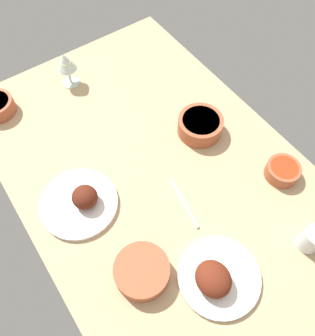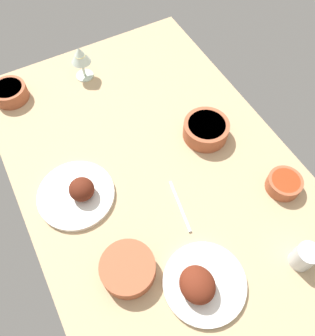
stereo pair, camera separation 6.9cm
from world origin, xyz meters
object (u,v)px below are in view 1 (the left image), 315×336
(bowl_pasta, at_px, (142,271))
(bowl_sauce, at_px, (283,171))
(plate_far_side, at_px, (216,278))
(plate_center_main, at_px, (81,201))
(wine_glass, at_px, (66,63))
(fork_loose, at_px, (184,203))
(water_tumbler, at_px, (312,239))
(bowl_onions, at_px, (200,125))

(bowl_pasta, bearing_deg, bowl_sauce, 90.71)
(plate_far_side, xyz_separation_m, plate_center_main, (-0.43, -0.20, -0.01))
(plate_center_main, bearing_deg, wine_glass, 155.82)
(bowl_pasta, height_order, fork_loose, bowl_pasta)
(plate_center_main, distance_m, wine_glass, 0.55)
(plate_far_side, height_order, bowl_pasta, plate_far_side)
(water_tumbler, bearing_deg, bowl_sauce, 153.01)
(plate_center_main, xyz_separation_m, bowl_sauce, (0.29, 0.60, 0.01))
(bowl_pasta, relative_size, bowl_onions, 0.99)
(plate_far_side, height_order, plate_center_main, plate_far_side)
(bowl_onions, bearing_deg, plate_center_main, -88.45)
(plate_far_side, bearing_deg, water_tumbler, 75.23)
(plate_far_side, height_order, wine_glass, wine_glass)
(fork_loose, bearing_deg, bowl_onions, 141.79)
(fork_loose, bearing_deg, plate_center_main, -115.09)
(plate_center_main, distance_m, bowl_sauce, 0.66)
(plate_far_side, relative_size, bowl_onions, 1.47)
(bowl_sauce, height_order, fork_loose, bowl_sauce)
(plate_far_side, xyz_separation_m, bowl_sauce, (-0.14, 0.40, 0.00))
(bowl_pasta, bearing_deg, wine_glass, 166.68)
(plate_far_side, xyz_separation_m, wine_glass, (-0.92, 0.03, 0.07))
(bowl_pasta, height_order, bowl_onions, bowl_onions)
(bowl_sauce, xyz_separation_m, wine_glass, (-0.78, -0.38, 0.07))
(plate_far_side, distance_m, bowl_onions, 0.53)
(plate_center_main, bearing_deg, bowl_pasta, 6.91)
(wine_glass, height_order, fork_loose, wine_glass)
(bowl_onions, relative_size, wine_glass, 1.14)
(plate_far_side, bearing_deg, bowl_sauce, 109.14)
(plate_far_side, bearing_deg, plate_center_main, -155.31)
(plate_center_main, xyz_separation_m, bowl_pasta, (0.29, 0.04, 0.01))
(bowl_sauce, xyz_separation_m, bowl_onions, (-0.30, -0.11, 0.01))
(wine_glass, xyz_separation_m, fork_loose, (0.68, 0.04, -0.10))
(bowl_pasta, relative_size, wine_glass, 1.13)
(bowl_sauce, distance_m, fork_loose, 0.35)
(wine_glass, bearing_deg, plate_far_side, -1.64)
(bowl_sauce, bearing_deg, plate_far_side, -70.86)
(bowl_sauce, height_order, water_tumbler, water_tumbler)
(bowl_onions, distance_m, fork_loose, 0.30)
(bowl_sauce, relative_size, wine_glass, 0.79)
(bowl_onions, bearing_deg, bowl_pasta, -55.97)
(wine_glass, distance_m, water_tumbler, 1.03)
(bowl_pasta, bearing_deg, bowl_onions, 124.03)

